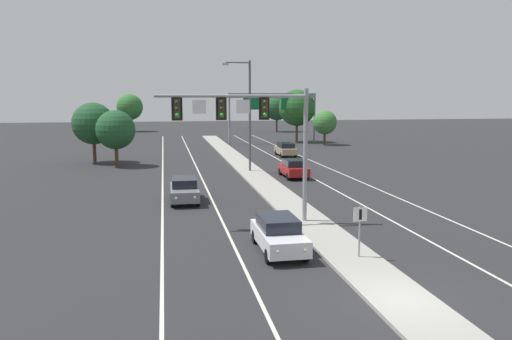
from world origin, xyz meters
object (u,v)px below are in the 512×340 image
object	(u,v)px
car_receding_tan	(286,149)
tree_far_left_a	(116,130)
car_oncoming_white	(279,234)
tree_far_right_b	(297,108)
street_lamp_median	(247,109)
median_sign_post	(360,224)
tree_far_left_c	(130,107)
car_receding_red	(293,168)
overhead_signal_mast	(254,123)
car_oncoming_grey	(184,190)
tree_far_right_a	(325,122)
tree_far_right_c	(277,107)
tree_far_left_b	(93,124)
highway_sign_gantry	(273,102)

from	to	relation	value
car_receding_tan	tree_far_left_a	distance (m)	19.71
car_oncoming_white	tree_far_right_b	distance (m)	55.60
street_lamp_median	car_oncoming_white	distance (m)	24.53
median_sign_post	tree_far_left_a	bearing A→B (deg)	111.80
car_receding_tan	tree_far_left_c	distance (m)	51.28
car_receding_red	car_receding_tan	distance (m)	15.67
overhead_signal_mast	car_oncoming_grey	distance (m)	9.04
tree_far_left_c	tree_far_right_a	bearing A→B (deg)	-49.34
street_lamp_median	tree_far_right_c	distance (m)	54.59
tree_far_left_a	street_lamp_median	bearing A→B (deg)	-27.05
overhead_signal_mast	car_oncoming_white	bearing A→B (deg)	-86.45
car_oncoming_grey	tree_far_left_b	bearing A→B (deg)	111.29
car_receding_tan	tree_far_right_c	xyz separation A→B (m)	(8.19, 40.86, 4.01)
median_sign_post	tree_far_right_c	bearing A→B (deg)	79.76
tree_far_left_c	tree_far_right_b	distance (m)	39.47
car_receding_tan	overhead_signal_mast	bearing A→B (deg)	-106.85
median_sign_post	car_receding_red	distance (m)	22.23
tree_far_left_b	tree_far_left_a	bearing A→B (deg)	-52.47
car_receding_tan	tree_far_right_a	distance (m)	15.48
car_receding_tan	tree_far_right_b	world-z (taller)	tree_far_right_b
median_sign_post	car_receding_tan	distance (m)	37.88
street_lamp_median	tree_far_right_a	size ratio (longest dim) A/B	2.00
tree_far_left_a	tree_far_left_b	distance (m)	4.19
tree_far_right_a	highway_sign_gantry	bearing A→B (deg)	150.48
median_sign_post	tree_far_right_b	distance (m)	56.54
tree_far_left_c	car_receding_tan	bearing A→B (deg)	-66.21
overhead_signal_mast	median_sign_post	bearing A→B (deg)	-62.55
tree_far_left_a	tree_far_right_c	bearing A→B (deg)	59.84
car_oncoming_white	tree_far_left_c	xyz separation A→B (m)	(-11.56, 82.37, 4.08)
car_receding_red	car_oncoming_white	bearing A→B (deg)	-106.46
tree_far_right_a	tree_far_left_b	xyz separation A→B (m)	(-30.12, -14.62, 0.88)
tree_far_right_c	tree_far_right_a	distance (m)	28.45
tree_far_right_b	car_receding_red	bearing A→B (deg)	-105.49
street_lamp_median	car_receding_red	xyz separation A→B (m)	(3.41, -3.66, -4.97)
car_receding_red	tree_far_left_a	size ratio (longest dim) A/B	0.80
tree_far_right_c	street_lamp_median	bearing A→B (deg)	-105.60
street_lamp_median	tree_far_left_b	distance (m)	17.67
street_lamp_median	tree_far_right_a	distance (m)	28.74
median_sign_post	car_oncoming_grey	bearing A→B (deg)	116.89
car_oncoming_grey	tree_far_right_c	bearing A→B (deg)	72.07
median_sign_post	tree_far_right_b	bearing A→B (deg)	77.68
tree_far_right_a	tree_far_left_a	bearing A→B (deg)	-146.98
highway_sign_gantry	tree_far_right_c	size ratio (longest dim) A/B	1.80
car_oncoming_white	tree_far_left_c	bearing A→B (deg)	97.99
car_oncoming_grey	tree_far_left_a	xyz separation A→B (m)	(-5.95, 18.48, 2.85)
car_oncoming_white	tree_far_right_a	size ratio (longest dim) A/B	0.89
tree_far_left_b	overhead_signal_mast	bearing A→B (deg)	-67.45
car_oncoming_grey	tree_far_left_b	world-z (taller)	tree_far_left_b
overhead_signal_mast	car_oncoming_white	size ratio (longest dim) A/B	1.80
tree_far_right_b	overhead_signal_mast	bearing A→B (deg)	-107.63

